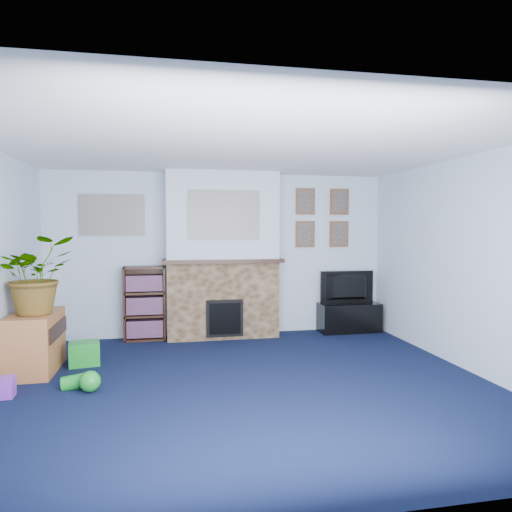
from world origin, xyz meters
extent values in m
cube|color=black|center=(0.00, 0.00, 0.00)|extent=(5.00, 4.50, 0.01)
cube|color=white|center=(0.00, 0.00, 2.40)|extent=(5.00, 4.50, 0.01)
cube|color=silver|center=(0.00, 2.25, 1.20)|extent=(5.00, 0.04, 2.40)
cube|color=silver|center=(0.00, -2.25, 1.20)|extent=(5.00, 0.04, 2.40)
cube|color=silver|center=(2.50, 0.00, 1.20)|extent=(0.04, 4.50, 2.40)
cube|color=brown|center=(0.00, 2.05, 0.55)|extent=(1.60, 0.40, 1.10)
cube|color=brown|center=(0.00, 2.05, 1.75)|extent=(1.60, 0.40, 1.30)
cube|color=brown|center=(0.00, 2.02, 1.12)|extent=(1.72, 0.50, 0.05)
cube|color=brown|center=(0.00, 1.84, 0.32)|extent=(0.52, 0.08, 0.52)
cube|color=brown|center=(0.00, 1.80, 0.32)|extent=(0.44, 0.02, 0.44)
cube|color=gray|center=(0.00, 1.84, 1.78)|extent=(1.00, 0.03, 0.68)
cube|color=gray|center=(-1.55, 2.23, 1.78)|extent=(0.90, 0.03, 0.58)
cube|color=brown|center=(1.30, 2.23, 2.00)|extent=(0.30, 0.03, 0.40)
cube|color=brown|center=(1.85, 2.23, 2.00)|extent=(0.30, 0.03, 0.40)
cube|color=brown|center=(1.30, 2.23, 1.50)|extent=(0.30, 0.03, 0.40)
cube|color=brown|center=(1.85, 2.23, 1.50)|extent=(0.30, 0.03, 0.40)
cube|color=black|center=(1.95, 2.03, 0.23)|extent=(0.93, 0.39, 0.44)
imported|color=black|center=(1.95, 2.05, 0.68)|extent=(0.85, 0.13, 0.49)
cube|color=black|center=(-1.11, 2.23, 0.53)|extent=(0.58, 0.02, 1.05)
cube|color=black|center=(-1.38, 2.10, 0.53)|extent=(0.03, 0.28, 1.05)
cube|color=black|center=(-0.83, 2.10, 0.53)|extent=(0.03, 0.28, 1.05)
cube|color=black|center=(-1.11, 2.10, 0.01)|extent=(0.56, 0.28, 0.03)
cube|color=black|center=(-1.11, 2.10, 0.35)|extent=(0.56, 0.28, 0.03)
cube|color=black|center=(-1.11, 2.10, 0.68)|extent=(0.56, 0.28, 0.03)
cube|color=black|center=(-1.11, 2.10, 1.04)|extent=(0.56, 0.28, 0.03)
cube|color=black|center=(-1.11, 2.09, 0.17)|extent=(0.50, 0.22, 0.24)
cube|color=black|center=(-1.11, 2.09, 0.50)|extent=(0.50, 0.22, 0.24)
cube|color=black|center=(-1.11, 2.09, 0.82)|extent=(0.50, 0.22, 0.22)
cube|color=#A86436|center=(-2.24, 0.84, 0.35)|extent=(0.47, 0.85, 0.66)
imported|color=#26661E|center=(-2.19, 0.79, 1.09)|extent=(1.01, 0.97, 0.85)
cube|color=gold|center=(-0.07, 2.00, 1.22)|extent=(0.11, 0.07, 0.15)
cylinder|color=#B2BFC6|center=(0.28, 2.00, 1.23)|extent=(0.05, 0.05, 0.15)
sphere|color=gray|center=(-0.56, 2.00, 1.22)|extent=(0.13, 0.13, 0.13)
cylinder|color=purple|center=(0.75, 2.00, 1.21)|extent=(0.06, 0.06, 0.11)
cube|color=#198C26|center=(-1.75, 1.00, 0.14)|extent=(0.38, 0.32, 0.27)
sphere|color=#198C26|center=(-1.54, 0.07, 0.09)|extent=(0.20, 0.20, 0.20)
cube|color=purple|center=(-2.30, 0.06, 0.11)|extent=(0.17, 0.17, 0.19)
cylinder|color=#198C26|center=(-1.66, 0.19, 0.07)|extent=(0.34, 0.15, 0.19)
camera|label=1|loc=(-0.78, -4.51, 1.59)|focal=32.00mm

